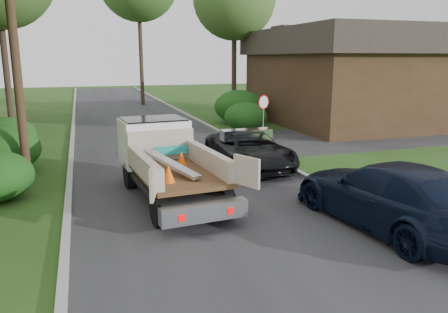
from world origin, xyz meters
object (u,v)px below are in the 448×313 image
Objects in this scene: stop_sign at (263,109)px; navy_suv at (390,195)px; flatbed_truck at (163,155)px; house_right at (343,75)px; black_pickup at (249,149)px; utility_pole at (13,29)px.

navy_suv is (-1.40, -11.50, -0.92)m from stop_sign.
house_right is at bearing 34.47° from flatbed_truck.
house_right is 18.46m from flatbed_truck.
stop_sign reaches higher than flatbed_truck.
house_right is 14.23m from black_pickup.
house_right is at bearing 32.66° from stop_sign.
utility_pole reaches higher than navy_suv.
flatbed_truck is 1.19× the size of black_pickup.
utility_pole is 1.92× the size of black_pickup.
navy_suv reaches higher than black_pickup.
house_right is 2.20× the size of navy_suv.
stop_sign reaches higher than navy_suv.
house_right is (18.48, 9.02, -2.01)m from utility_pole.
navy_suv is (-9.20, -16.50, -2.30)m from house_right.
black_pickup is (-2.51, -4.50, -1.05)m from stop_sign.
flatbed_truck is at bearing -49.54° from navy_suv.
stop_sign is at bearing 60.80° from black_pickup.
house_right is 2.49× the size of black_pickup.
stop_sign is 5.26m from black_pickup.
utility_pole is 0.77× the size of house_right.
navy_suv is (9.28, -7.48, -4.32)m from utility_pole.
stop_sign is at bearing -147.34° from house_right.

